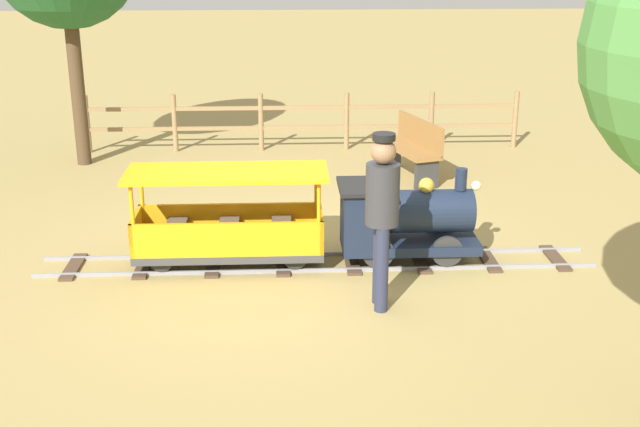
# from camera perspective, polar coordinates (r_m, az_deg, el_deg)

# --- Properties ---
(ground_plane) EXTENTS (60.00, 60.00, 0.00)m
(ground_plane) POSITION_cam_1_polar(r_m,az_deg,el_deg) (8.39, -1.96, -3.58)
(ground_plane) COLOR #A38C51
(track) EXTENTS (0.68, 5.70, 0.04)m
(track) POSITION_cam_1_polar(r_m,az_deg,el_deg) (8.39, -0.17, -3.45)
(track) COLOR gray
(track) RESTS_ON ground_plane
(locomotive) EXTENTS (0.64, 1.45, 0.96)m
(locomotive) POSITION_cam_1_polar(r_m,az_deg,el_deg) (8.31, 5.82, -0.33)
(locomotive) COLOR #192338
(locomotive) RESTS_ON ground_plane
(passenger_car) EXTENTS (0.74, 2.00, 0.97)m
(passenger_car) POSITION_cam_1_polar(r_m,az_deg,el_deg) (8.26, -6.42, -0.92)
(passenger_car) COLOR #3F3F3F
(passenger_car) RESTS_ON ground_plane
(conductor_person) EXTENTS (0.30, 0.30, 1.62)m
(conductor_person) POSITION_cam_1_polar(r_m,az_deg,el_deg) (7.14, 4.38, 0.43)
(conductor_person) COLOR #282D47
(conductor_person) RESTS_ON ground_plane
(park_bench) EXTENTS (1.36, 0.78, 0.82)m
(park_bench) POSITION_cam_1_polar(r_m,az_deg,el_deg) (11.36, 6.43, 4.57)
(park_bench) COLOR olive
(park_bench) RESTS_ON ground_plane
(fence_section) EXTENTS (0.08, 6.78, 0.90)m
(fence_section) POSITION_cam_1_polar(r_m,az_deg,el_deg) (12.76, -1.14, 6.60)
(fence_section) COLOR #93754C
(fence_section) RESTS_ON ground_plane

